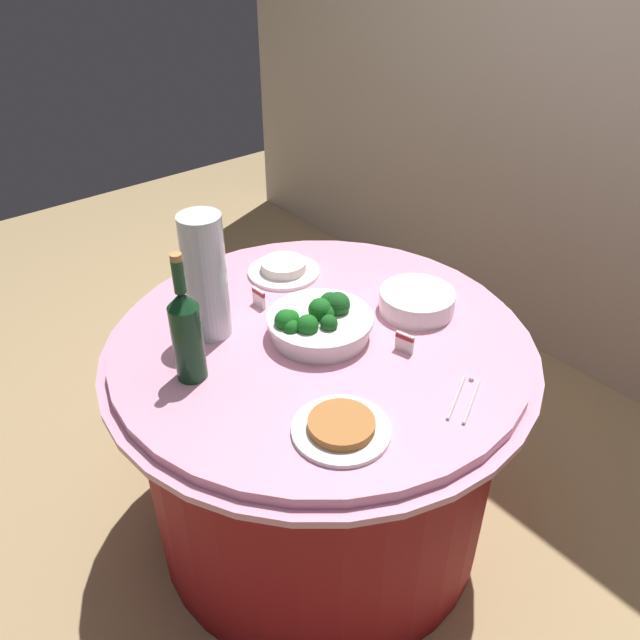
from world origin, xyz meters
TOP-DOWN VIEW (x-y plane):
  - ground_plane at (0.00, 0.00)m, footprint 6.00×6.00m
  - buffet_table at (0.00, 0.00)m, footprint 1.16×1.16m
  - broccoli_bowl at (-0.00, -0.00)m, footprint 0.28×0.28m
  - plate_stack at (0.08, 0.29)m, footprint 0.21×0.21m
  - wine_bottle at (-0.07, -0.35)m, footprint 0.07×0.07m
  - decorative_fruit_vase at (-0.20, -0.21)m, footprint 0.11×0.11m
  - serving_tongs at (0.41, 0.10)m, footprint 0.11×0.16m
  - food_plate_peanuts at (0.31, -0.19)m, footprint 0.22×0.22m
  - food_plate_rice at (-0.32, 0.12)m, footprint 0.22×0.22m
  - label_placard_front at (-0.22, -0.04)m, footprint 0.05×0.01m
  - label_placard_mid at (0.19, 0.12)m, footprint 0.05×0.02m

SIDE VIEW (x-z plane):
  - ground_plane at x=0.00m, z-range 0.00..0.00m
  - buffet_table at x=0.00m, z-range 0.01..0.75m
  - serving_tongs at x=0.41m, z-range 0.74..0.75m
  - food_plate_peanuts at x=0.31m, z-range 0.74..0.77m
  - food_plate_rice at x=-0.32m, z-range 0.74..0.78m
  - plate_stack at x=0.08m, z-range 0.74..0.80m
  - label_placard_front at x=-0.22m, z-range 0.74..0.80m
  - label_placard_mid at x=0.19m, z-range 0.74..0.80m
  - broccoli_bowl at x=0.00m, z-range 0.73..0.84m
  - wine_bottle at x=-0.07m, z-range 0.70..1.04m
  - decorative_fruit_vase at x=-0.20m, z-range 0.73..1.07m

